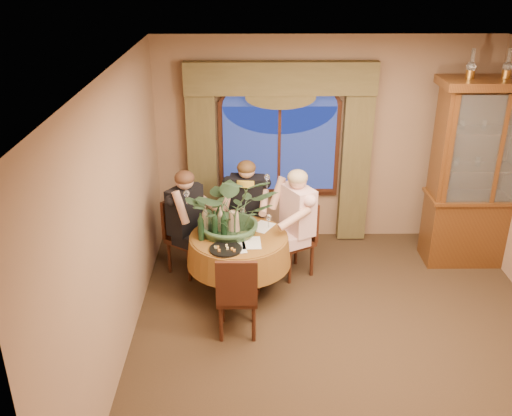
{
  "coord_description": "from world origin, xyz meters",
  "views": [
    {
      "loc": [
        -0.98,
        -4.83,
        3.77
      ],
      "look_at": [
        -0.93,
        1.01,
        1.1
      ],
      "focal_mm": 40.0,
      "sensor_mm": 36.0,
      "label": 1
    }
  ],
  "objects_px": {
    "wine_bottle_0": "(221,221)",
    "wine_bottle_2": "(201,227)",
    "dining_table": "(239,264)",
    "person_back": "(186,223)",
    "china_cabinet": "(488,175)",
    "chair_back": "(187,237)",
    "person_scarf": "(247,211)",
    "wine_bottle_1": "(224,224)",
    "centerpiece_plant": "(232,179)",
    "wine_bottle_4": "(205,219)",
    "wine_bottle_3": "(219,218)",
    "chair_back_right": "(247,224)",
    "chair_front_left": "(237,293)",
    "oil_lamp_left": "(472,64)",
    "olive_bowl": "(245,236)",
    "stoneware_vase": "(234,222)",
    "person_pink": "(297,224)",
    "wine_bottle_5": "(215,224)",
    "chair_right": "(293,239)",
    "oil_lamp_center": "(508,64)"
  },
  "relations": [
    {
      "from": "chair_back",
      "to": "wine_bottle_4",
      "type": "xyz_separation_m",
      "value": [
        0.27,
        -0.4,
        0.44
      ]
    },
    {
      "from": "china_cabinet",
      "to": "centerpiece_plant",
      "type": "xyz_separation_m",
      "value": [
        -3.16,
        -0.62,
        0.2
      ]
    },
    {
      "from": "stoneware_vase",
      "to": "wine_bottle_1",
      "type": "relative_size",
      "value": 0.81
    },
    {
      "from": "oil_lamp_left",
      "to": "olive_bowl",
      "type": "relative_size",
      "value": 2.0
    },
    {
      "from": "chair_back_right",
      "to": "centerpiece_plant",
      "type": "bearing_deg",
      "value": 83.88
    },
    {
      "from": "wine_bottle_2",
      "to": "wine_bottle_5",
      "type": "distance_m",
      "value": 0.17
    },
    {
      "from": "wine_bottle_0",
      "to": "person_pink",
      "type": "bearing_deg",
      "value": 20.23
    },
    {
      "from": "person_scarf",
      "to": "wine_bottle_2",
      "type": "relative_size",
      "value": 4.19
    },
    {
      "from": "person_back",
      "to": "wine_bottle_3",
      "type": "distance_m",
      "value": 0.58
    },
    {
      "from": "oil_lamp_left",
      "to": "chair_back",
      "type": "distance_m",
      "value": 3.94
    },
    {
      "from": "centerpiece_plant",
      "to": "wine_bottle_2",
      "type": "distance_m",
      "value": 0.64
    },
    {
      "from": "dining_table",
      "to": "wine_bottle_2",
      "type": "distance_m",
      "value": 0.69
    },
    {
      "from": "wine_bottle_0",
      "to": "person_scarf",
      "type": "bearing_deg",
      "value": 68.78
    },
    {
      "from": "chair_right",
      "to": "stoneware_vase",
      "type": "bearing_deg",
      "value": 82.18
    },
    {
      "from": "dining_table",
      "to": "person_back",
      "type": "relative_size",
      "value": 0.88
    },
    {
      "from": "dining_table",
      "to": "wine_bottle_1",
      "type": "xyz_separation_m",
      "value": [
        -0.16,
        -0.04,
        0.54
      ]
    },
    {
      "from": "china_cabinet",
      "to": "person_back",
      "type": "distance_m",
      "value": 3.8
    },
    {
      "from": "chair_right",
      "to": "centerpiece_plant",
      "type": "xyz_separation_m",
      "value": [
        -0.73,
        -0.29,
        0.92
      ]
    },
    {
      "from": "china_cabinet",
      "to": "oil_lamp_left",
      "type": "distance_m",
      "value": 1.43
    },
    {
      "from": "wine_bottle_3",
      "to": "wine_bottle_2",
      "type": "bearing_deg",
      "value": -131.43
    },
    {
      "from": "chair_right",
      "to": "china_cabinet",
      "type": "bearing_deg",
      "value": -114.1
    },
    {
      "from": "wine_bottle_0",
      "to": "wine_bottle_2",
      "type": "xyz_separation_m",
      "value": [
        -0.22,
        -0.14,
        0.0
      ]
    },
    {
      "from": "chair_front_left",
      "to": "oil_lamp_left",
      "type": "bearing_deg",
      "value": 29.92
    },
    {
      "from": "oil_lamp_left",
      "to": "centerpiece_plant",
      "type": "bearing_deg",
      "value": -167.22
    },
    {
      "from": "olive_bowl",
      "to": "person_pink",
      "type": "bearing_deg",
      "value": 35.77
    },
    {
      "from": "wine_bottle_2",
      "to": "person_back",
      "type": "bearing_deg",
      "value": 114.0
    },
    {
      "from": "chair_back_right",
      "to": "stoneware_vase",
      "type": "distance_m",
      "value": 0.87
    },
    {
      "from": "chair_back",
      "to": "wine_bottle_0",
      "type": "relative_size",
      "value": 2.91
    },
    {
      "from": "chair_back",
      "to": "wine_bottle_1",
      "type": "relative_size",
      "value": 2.91
    },
    {
      "from": "chair_back",
      "to": "wine_bottle_3",
      "type": "bearing_deg",
      "value": 86.59
    },
    {
      "from": "chair_back_right",
      "to": "wine_bottle_4",
      "type": "bearing_deg",
      "value": 63.75
    },
    {
      "from": "wine_bottle_2",
      "to": "wine_bottle_4",
      "type": "distance_m",
      "value": 0.19
    },
    {
      "from": "oil_lamp_center",
      "to": "chair_right",
      "type": "height_order",
      "value": "oil_lamp_center"
    },
    {
      "from": "person_scarf",
      "to": "wine_bottle_1",
      "type": "xyz_separation_m",
      "value": [
        -0.26,
        -0.86,
        0.22
      ]
    },
    {
      "from": "china_cabinet",
      "to": "wine_bottle_2",
      "type": "xyz_separation_m",
      "value": [
        -3.52,
        -0.84,
        -0.28
      ]
    },
    {
      "from": "wine_bottle_3",
      "to": "chair_back_right",
      "type": "bearing_deg",
      "value": 66.03
    },
    {
      "from": "person_scarf",
      "to": "chair_back_right",
      "type": "bearing_deg",
      "value": -85.04
    },
    {
      "from": "stoneware_vase",
      "to": "chair_front_left",
      "type": "bearing_deg",
      "value": -86.56
    },
    {
      "from": "oil_lamp_center",
      "to": "wine_bottle_2",
      "type": "xyz_separation_m",
      "value": [
        -3.52,
        -0.84,
        -1.65
      ]
    },
    {
      "from": "dining_table",
      "to": "centerpiece_plant",
      "type": "relative_size",
      "value": 1.06
    },
    {
      "from": "olive_bowl",
      "to": "dining_table",
      "type": "bearing_deg",
      "value": 134.74
    },
    {
      "from": "china_cabinet",
      "to": "chair_back",
      "type": "bearing_deg",
      "value": -176.12
    },
    {
      "from": "oil_lamp_center",
      "to": "olive_bowl",
      "type": "distance_m",
      "value": 3.61
    },
    {
      "from": "person_pink",
      "to": "wine_bottle_5",
      "type": "distance_m",
      "value": 1.08
    },
    {
      "from": "chair_back_right",
      "to": "chair_front_left",
      "type": "distance_m",
      "value": 1.64
    },
    {
      "from": "centerpiece_plant",
      "to": "person_back",
      "type": "bearing_deg",
      "value": 151.74
    },
    {
      "from": "stoneware_vase",
      "to": "wine_bottle_3",
      "type": "relative_size",
      "value": 0.81
    },
    {
      "from": "china_cabinet",
      "to": "wine_bottle_2",
      "type": "relative_size",
      "value": 7.26
    },
    {
      "from": "dining_table",
      "to": "wine_bottle_4",
      "type": "distance_m",
      "value": 0.67
    },
    {
      "from": "person_scarf",
      "to": "olive_bowl",
      "type": "bearing_deg",
      "value": 95.1
    }
  ]
}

